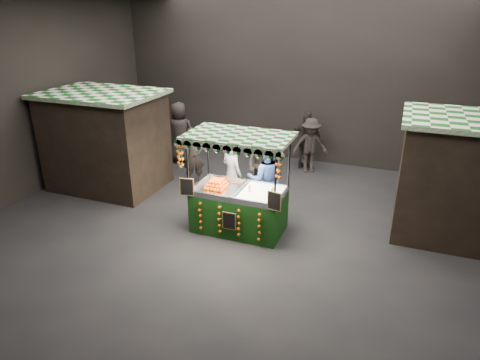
% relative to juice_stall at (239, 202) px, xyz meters
% --- Properties ---
extents(ground, '(12.00, 12.00, 0.00)m').
position_rel_juice_stall_xyz_m(ground, '(0.18, 0.08, -0.69)').
color(ground, black).
rests_on(ground, ground).
extents(market_hall, '(12.10, 10.10, 5.05)m').
position_rel_juice_stall_xyz_m(market_hall, '(0.18, 0.08, 2.70)').
color(market_hall, black).
rests_on(market_hall, ground).
extents(neighbour_stall_left, '(3.00, 2.20, 2.60)m').
position_rel_juice_stall_xyz_m(neighbour_stall_left, '(-4.22, 1.08, 0.62)').
color(neighbour_stall_left, black).
rests_on(neighbour_stall_left, ground).
extents(neighbour_stall_right, '(3.00, 2.20, 2.60)m').
position_rel_juice_stall_xyz_m(neighbour_stall_right, '(4.58, 1.58, 0.62)').
color(neighbour_stall_right, black).
rests_on(neighbour_stall_right, ground).
extents(juice_stall, '(2.28, 1.34, 2.21)m').
position_rel_juice_stall_xyz_m(juice_stall, '(0.00, 0.00, 0.00)').
color(juice_stall, black).
rests_on(juice_stall, ground).
extents(vendor_grey, '(0.72, 0.62, 1.67)m').
position_rel_juice_stall_xyz_m(vendor_grey, '(-0.62, 1.14, 0.15)').
color(vendor_grey, gray).
rests_on(vendor_grey, ground).
extents(vendor_blue, '(1.10, 0.98, 1.87)m').
position_rel_juice_stall_xyz_m(vendor_blue, '(0.34, 0.88, 0.25)').
color(vendor_blue, navy).
rests_on(vendor_blue, ground).
extents(shopper_0, '(0.70, 0.65, 1.60)m').
position_rel_juice_stall_xyz_m(shopper_0, '(-2.11, 2.04, 0.11)').
color(shopper_0, '#2E2725').
rests_on(shopper_0, ground).
extents(shopper_1, '(0.91, 0.78, 1.63)m').
position_rel_juice_stall_xyz_m(shopper_1, '(-0.17, 1.99, 0.13)').
color(shopper_1, '#2B2522').
rests_on(shopper_1, ground).
extents(shopper_2, '(1.05, 0.49, 1.76)m').
position_rel_juice_stall_xyz_m(shopper_2, '(0.49, 4.33, 0.19)').
color(shopper_2, '#292421').
rests_on(shopper_2, ground).
extents(shopper_3, '(1.21, 0.99, 1.64)m').
position_rel_juice_stall_xyz_m(shopper_3, '(0.66, 4.10, 0.13)').
color(shopper_3, black).
rests_on(shopper_3, ground).
extents(shopper_4, '(1.08, 0.88, 1.91)m').
position_rel_juice_stall_xyz_m(shopper_4, '(-3.36, 3.51, 0.27)').
color(shopper_4, '#2A2422').
rests_on(shopper_4, ground).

